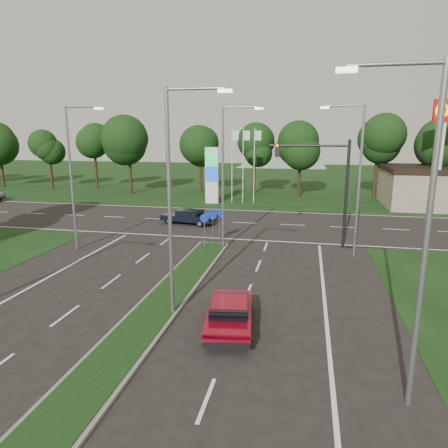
# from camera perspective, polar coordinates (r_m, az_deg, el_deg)

# --- Properties ---
(ground) EXTENTS (160.00, 160.00, 0.00)m
(ground) POSITION_cam_1_polar(r_m,az_deg,el_deg) (12.71, -20.66, -23.22)
(ground) COLOR black
(ground) RESTS_ON ground
(verge_far) EXTENTS (160.00, 50.00, 0.02)m
(verge_far) POSITION_cam_1_polar(r_m,az_deg,el_deg) (64.22, 6.38, 6.05)
(verge_far) COLOR black
(verge_far) RESTS_ON ground
(cross_road) EXTENTS (160.00, 12.00, 0.02)m
(cross_road) POSITION_cam_1_polar(r_m,az_deg,el_deg) (33.87, 1.31, 0.22)
(cross_road) COLOR black
(cross_road) RESTS_ON ground
(median_kerb) EXTENTS (2.00, 26.00, 0.12)m
(median_kerb) POSITION_cam_1_polar(r_m,az_deg,el_deg) (15.65, -12.64, -15.17)
(median_kerb) COLOR slate
(median_kerb) RESTS_ON ground
(streetlight_median_near) EXTENTS (2.53, 0.22, 9.00)m
(streetlight_median_near) POSITION_cam_1_polar(r_m,az_deg,el_deg) (15.52, -7.13, 4.38)
(streetlight_median_near) COLOR gray
(streetlight_median_near) RESTS_ON ground
(streetlight_median_far) EXTENTS (2.53, 0.22, 9.00)m
(streetlight_median_far) POSITION_cam_1_polar(r_m,az_deg,el_deg) (25.13, 0.28, 7.61)
(streetlight_median_far) COLOR gray
(streetlight_median_far) RESTS_ON ground
(streetlight_left_far) EXTENTS (2.53, 0.22, 9.00)m
(streetlight_left_far) POSITION_cam_1_polar(r_m,az_deg,el_deg) (26.77, -20.70, 7.11)
(streetlight_left_far) COLOR gray
(streetlight_left_far) RESTS_ON ground
(streetlight_right_far) EXTENTS (2.53, 0.22, 9.00)m
(streetlight_right_far) POSITION_cam_1_polar(r_m,az_deg,el_deg) (24.79, 18.37, 6.90)
(streetlight_right_far) COLOR gray
(streetlight_right_far) RESTS_ON ground
(streetlight_right_near) EXTENTS (2.53, 0.22, 9.00)m
(streetlight_right_near) POSITION_cam_1_polar(r_m,az_deg,el_deg) (11.12, 26.15, -0.11)
(streetlight_right_near) COLOR gray
(streetlight_right_near) RESTS_ON ground
(traffic_signal) EXTENTS (5.10, 0.42, 7.00)m
(traffic_signal) POSITION_cam_1_polar(r_m,az_deg,el_deg) (26.68, 14.39, 6.59)
(traffic_signal) COLOR black
(traffic_signal) RESTS_ON ground
(median_signs) EXTENTS (1.16, 1.76, 2.38)m
(median_signs) POSITION_cam_1_polar(r_m,az_deg,el_deg) (26.24, -1.70, 0.38)
(median_signs) COLOR gray
(median_signs) RESTS_ON ground
(gas_pylon) EXTENTS (5.80, 1.26, 8.00)m
(gas_pylon) POSITION_cam_1_polar(r_m,az_deg,el_deg) (42.91, -1.46, 7.17)
(gas_pylon) COLOR silver
(gas_pylon) RESTS_ON ground
(mcdonalds_sign) EXTENTS (2.20, 0.47, 10.40)m
(mcdonalds_sign) POSITION_cam_1_polar(r_m,az_deg,el_deg) (42.25, 28.99, 12.06)
(mcdonalds_sign) COLOR silver
(mcdonalds_sign) RESTS_ON ground
(treeline_far) EXTENTS (6.00, 6.00, 9.90)m
(treeline_far) POSITION_cam_1_polar(r_m,az_deg,el_deg) (48.82, 4.96, 12.07)
(treeline_far) COLOR black
(treeline_far) RESTS_ON ground
(red_sedan) EXTENTS (2.19, 4.26, 1.12)m
(red_sedan) POSITION_cam_1_polar(r_m,az_deg,el_deg) (15.66, 0.80, -12.61)
(red_sedan) COLOR maroon
(red_sedan) RESTS_ON ground
(navy_sedan) EXTENTS (4.59, 2.46, 1.20)m
(navy_sedan) POSITION_cam_1_polar(r_m,az_deg,el_deg) (33.29, -5.05, 1.09)
(navy_sedan) COLOR black
(navy_sedan) RESTS_ON ground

